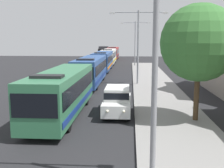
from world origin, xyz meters
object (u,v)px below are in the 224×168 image
bus_second_in_line (91,70)px  box_truck_oncoming (103,51)px  bus_lead (63,91)px  bus_fourth_in_line (109,56)px  white_suv (117,99)px  streetlamp_mid (138,39)px  streetlamp_near (156,43)px  streetlamp_far (135,39)px  bus_middle (103,61)px  roadside_tree (199,43)px  bus_rear (113,53)px

bus_second_in_line → box_truck_oncoming: bearing=93.9°
bus_lead → bus_fourth_in_line: same height
bus_lead → bus_fourth_in_line: size_ratio=0.92×
bus_lead → white_suv: 3.79m
white_suv → streetlamp_mid: size_ratio=0.57×
bus_second_in_line → streetlamp_near: bearing=-76.3°
streetlamp_far → bus_fourth_in_line: bearing=139.4°
bus_middle → roadside_tree: bearing=-72.6°
bus_fourth_in_line → streetlamp_near: bearing=-83.7°
white_suv → streetlamp_far: (1.70, 34.50, 4.19)m
streetlamp_far → streetlamp_near: bearing=-90.0°
bus_middle → streetlamp_near: (5.40, -35.73, 3.35)m
bus_second_in_line → bus_rear: (-0.00, 40.14, -0.00)m
bus_rear → streetlamp_mid: size_ratio=1.29×
bus_lead → bus_rear: (-0.00, 53.30, -0.00)m
bus_lead → bus_second_in_line: size_ratio=0.93×
streetlamp_mid → streetlamp_far: 22.00m
bus_second_in_line → streetlamp_far: size_ratio=1.45×
streetlamp_mid → box_truck_oncoming: bearing=100.3°
bus_middle → streetlamp_mid: streetlamp_mid is taller
box_truck_oncoming → roadside_tree: size_ratio=1.00×
bus_fourth_in_line → white_suv: 39.30m
white_suv → box_truck_oncoming: box_truck_oncoming is taller
white_suv → box_truck_oncoming: (-7.00, 60.49, 0.67)m
box_truck_oncoming → streetlamp_mid: 48.89m
bus_lead → bus_middle: size_ratio=0.96×
bus_middle → streetlamp_far: (5.40, 8.26, 3.54)m
bus_middle → bus_rear: (-0.00, 26.54, -0.00)m
bus_lead → bus_rear: 53.30m
bus_rear → box_truck_oncoming: bearing=113.2°
bus_rear → streetlamp_far: size_ratio=1.26×
bus_middle → bus_fourth_in_line: (0.00, 12.89, 0.00)m
bus_lead → box_truck_oncoming: (-3.30, 61.01, 0.01)m
bus_middle → streetlamp_near: streetlamp_near is taller
bus_second_in_line → streetlamp_mid: 6.43m
bus_fourth_in_line → bus_lead: bearing=-90.0°
box_truck_oncoming → streetlamp_mid: bearing=-79.7°
bus_fourth_in_line → box_truck_oncoming: bus_fourth_in_line is taller
bus_fourth_in_line → box_truck_oncoming: (-3.30, 21.36, 0.01)m
bus_second_in_line → bus_middle: size_ratio=1.04×
bus_middle → bus_rear: bearing=90.0°
bus_lead → white_suv: size_ratio=2.39×
white_suv → roadside_tree: (5.00, -1.56, 3.91)m
bus_middle → bus_lead: bearing=-90.0°
box_truck_oncoming → roadside_tree: roadside_tree is taller
streetlamp_near → bus_rear: bearing=95.0°
white_suv → bus_second_in_line: bearing=106.3°
box_truck_oncoming → white_suv: bearing=-83.4°
bus_second_in_line → streetlamp_far: bearing=76.1°
bus_middle → bus_fourth_in_line: 12.89m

